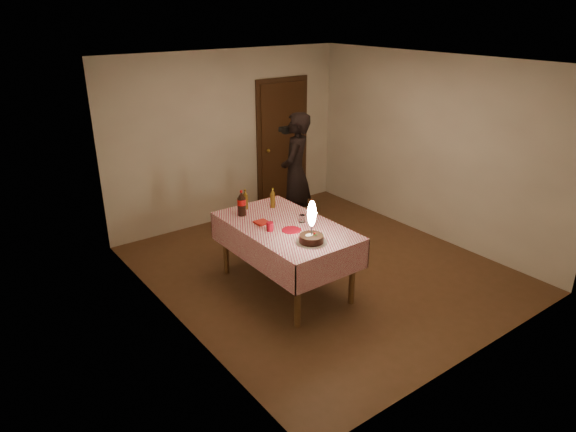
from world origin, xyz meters
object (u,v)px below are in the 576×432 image
(red_cup, at_px, (270,227))
(amber_bottle_right, at_px, (273,198))
(birthday_cake, at_px, (312,232))
(clear_cup, at_px, (302,219))
(amber_bottle_left, at_px, (245,200))
(photographer, at_px, (296,173))
(cola_bottle, at_px, (242,203))
(dining_table, at_px, (285,233))
(red_plate, at_px, (291,230))

(red_cup, height_order, amber_bottle_right, amber_bottle_right)
(birthday_cake, relative_size, clear_cup, 5.33)
(clear_cup, relative_size, amber_bottle_left, 0.35)
(amber_bottle_right, bearing_deg, photographer, 39.34)
(cola_bottle, distance_m, amber_bottle_right, 0.45)
(dining_table, distance_m, amber_bottle_left, 0.75)
(dining_table, relative_size, photographer, 0.96)
(birthday_cake, relative_size, photographer, 0.27)
(red_plate, bearing_deg, clear_cup, 25.47)
(clear_cup, bearing_deg, birthday_cake, -117.84)
(cola_bottle, bearing_deg, amber_bottle_right, -0.96)
(cola_bottle, xyz_separation_m, amber_bottle_left, (0.15, 0.15, -0.03))
(red_cup, xyz_separation_m, photographer, (1.41, 1.36, 0.02))
(clear_cup, bearing_deg, cola_bottle, 126.72)
(clear_cup, bearing_deg, amber_bottle_right, 90.01)
(birthday_cake, height_order, cola_bottle, birthday_cake)
(dining_table, relative_size, red_plate, 7.82)
(clear_cup, bearing_deg, red_cup, 176.89)
(dining_table, height_order, red_plate, red_plate)
(red_cup, bearing_deg, amber_bottle_right, 52.44)
(dining_table, distance_m, birthday_cake, 0.60)
(birthday_cake, distance_m, red_plate, 0.40)
(dining_table, bearing_deg, clear_cup, -13.82)
(red_cup, distance_m, cola_bottle, 0.59)
(cola_bottle, relative_size, photographer, 0.18)
(birthday_cake, xyz_separation_m, amber_bottle_left, (-0.04, 1.25, -0.01))
(dining_table, bearing_deg, amber_bottle_right, 69.45)
(red_plate, bearing_deg, photographer, 51.23)
(clear_cup, distance_m, photographer, 1.69)
(red_plate, height_order, red_cup, red_cup)
(cola_bottle, height_order, amber_bottle_right, cola_bottle)
(red_plate, distance_m, clear_cup, 0.27)
(amber_bottle_left, height_order, photographer, photographer)
(cola_bottle, bearing_deg, photographer, 28.97)
(dining_table, xyz_separation_m, red_plate, (-0.04, -0.17, 0.11))
(amber_bottle_left, xyz_separation_m, amber_bottle_right, (0.30, -0.16, 0.00))
(photographer, bearing_deg, birthday_cake, -123.08)
(dining_table, relative_size, cola_bottle, 5.42)
(cola_bottle, bearing_deg, birthday_cake, -80.26)
(cola_bottle, relative_size, amber_bottle_left, 1.25)
(red_plate, bearing_deg, amber_bottle_right, 71.22)
(red_cup, relative_size, clear_cup, 1.11)
(red_cup, distance_m, photographer, 1.96)
(birthday_cake, height_order, photographer, photographer)
(red_cup, height_order, amber_bottle_left, amber_bottle_left)
(birthday_cake, distance_m, photographer, 2.25)
(birthday_cake, bearing_deg, photographer, 56.92)
(photographer, bearing_deg, cola_bottle, -151.03)
(red_cup, relative_size, cola_bottle, 0.31)
(amber_bottle_right, bearing_deg, red_cup, -127.56)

